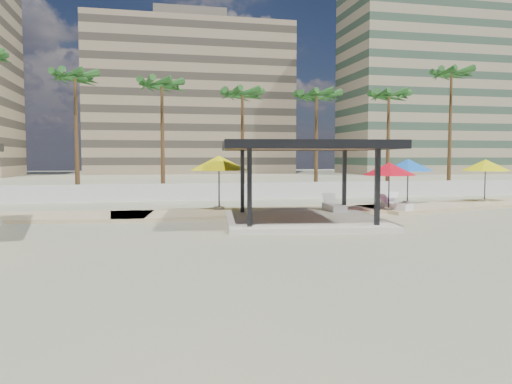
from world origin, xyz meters
TOP-DOWN VIEW (x-y plane):
  - ground at (0.00, 0.00)m, footprint 200.00×200.00m
  - promenade at (2.00, 7.67)m, footprint 44.45×7.97m
  - boundary_wall at (0.00, 16.00)m, footprint 56.00×0.30m
  - building_mid at (4.00, 78.00)m, footprint 38.00×16.00m
  - building_east at (48.00, 66.00)m, footprint 32.00×15.00m
  - pavilion_central at (2.90, 2.96)m, footprint 8.31×8.31m
  - umbrella_b at (-0.30, 8.03)m, footprint 4.40×4.40m
  - umbrella_c at (8.74, 5.80)m, footprint 3.78×3.78m
  - umbrella_d at (11.77, 9.20)m, footprint 3.86×3.86m
  - umbrella_e at (17.28, 9.20)m, footprint 3.07×3.07m
  - lounger_b at (5.59, 5.85)m, footprint 0.91×2.33m
  - lounger_c at (9.11, 5.84)m, footprint 1.40×2.17m
  - lounger_d at (9.43, 7.24)m, footprint 1.98×2.05m
  - palm_c at (-9.00, 18.10)m, footprint 3.00×3.00m
  - palm_d at (-3.00, 18.90)m, footprint 3.00×3.00m
  - palm_e at (3.00, 18.40)m, footprint 3.00×3.00m
  - palm_f at (9.00, 18.60)m, footprint 3.00×3.00m
  - palm_g at (15.00, 18.20)m, footprint 3.00×3.00m
  - palm_h at (21.00, 18.80)m, footprint 3.00×3.00m

SIDE VIEW (x-z plane):
  - ground at x=0.00m, z-range 0.00..0.00m
  - promenade at x=2.00m, z-range -0.06..0.18m
  - lounger_c at x=9.11m, z-range -0.02..0.76m
  - lounger_d at x=9.43m, z-range -0.03..0.79m
  - lounger_b at x=5.59m, z-range -0.04..0.82m
  - boundary_wall at x=0.00m, z-range 0.00..1.20m
  - pavilion_central at x=2.90m, z-range 0.36..4.11m
  - umbrella_c at x=8.74m, z-range 1.11..3.69m
  - umbrella_e at x=17.28m, z-range 1.16..3.88m
  - umbrella_d at x=11.77m, z-range 1.17..3.93m
  - umbrella_b at x=-0.30m, z-range 1.24..4.20m
  - palm_e at x=3.00m, z-range 3.21..11.89m
  - palm_f at x=9.00m, z-range 3.22..11.92m
  - palm_g at x=15.00m, z-range 3.29..12.16m
  - palm_d at x=-3.00m, z-range 3.47..12.74m
  - palm_c at x=-9.00m, z-range 3.59..13.11m
  - palm_h at x=21.00m, z-range 4.19..15.10m
  - building_mid at x=4.00m, z-range -0.93..29.47m
  - building_east at x=48.00m, z-range -0.93..35.47m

